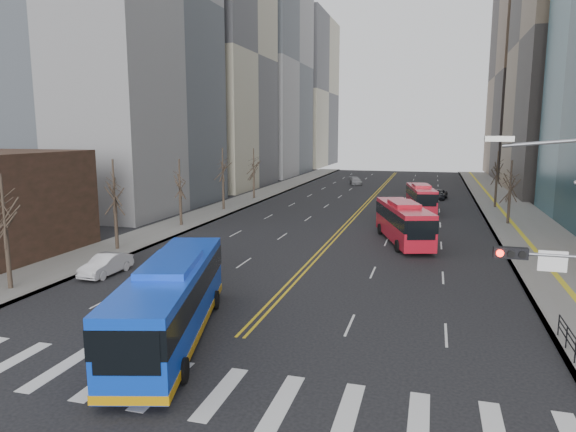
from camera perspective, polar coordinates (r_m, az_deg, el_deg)
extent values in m
plane|color=black|center=(20.61, -10.68, -18.35)|extent=(220.00, 220.00, 0.00)
cube|color=slate|center=(62.63, 24.01, -0.09)|extent=(7.00, 130.00, 0.15)
cube|color=slate|center=(66.77, -6.22, 1.22)|extent=(5.00, 130.00, 0.15)
cube|color=silver|center=(25.13, -28.38, -14.08)|extent=(0.70, 4.00, 0.01)
cube|color=silver|center=(23.63, -24.10, -15.26)|extent=(0.70, 4.00, 0.01)
cube|color=silver|center=(22.28, -19.23, -16.49)|extent=(0.70, 4.00, 0.01)
cube|color=silver|center=(21.11, -13.70, -17.73)|extent=(0.70, 4.00, 0.01)
cube|color=silver|center=(20.16, -7.50, -18.92)|extent=(0.70, 4.00, 0.01)
cube|color=silver|center=(19.44, -0.67, -19.98)|extent=(0.70, 4.00, 0.01)
cube|color=silver|center=(18.99, 6.66, -20.81)|extent=(0.70, 4.00, 0.01)
cube|color=silver|center=(18.83, 14.31, -21.34)|extent=(0.70, 4.00, 0.01)
cube|color=gold|center=(72.38, 8.89, 1.74)|extent=(0.15, 100.00, 0.01)
cube|color=gold|center=(72.33, 9.20, 1.73)|extent=(0.15, 100.00, 0.01)
cube|color=#A29B82|center=(92.02, -10.12, 17.07)|extent=(22.00, 22.00, 44.00)
cube|color=gray|center=(116.67, -3.65, 16.53)|extent=(20.00, 26.00, 48.00)
cube|color=#A29B82|center=(146.47, 1.03, 13.52)|extent=(18.00, 30.00, 40.00)
cube|color=brown|center=(121.54, 26.34, 13.89)|extent=(18.00, 30.00, 42.00)
cylinder|color=gray|center=(19.23, 29.27, -3.96)|extent=(4.50, 0.12, 0.12)
cube|color=black|center=(18.86, 23.50, -3.77)|extent=(1.10, 0.28, 0.38)
cylinder|color=#FF190C|center=(18.66, 22.49, -3.84)|extent=(0.24, 0.08, 0.24)
cylinder|color=black|center=(18.71, 23.56, -3.88)|extent=(0.24, 0.08, 0.24)
cylinder|color=black|center=(18.76, 24.62, -3.92)|extent=(0.24, 0.08, 0.24)
cube|color=white|center=(19.13, 27.32, -4.48)|extent=(0.90, 0.06, 0.70)
cube|color=#999993|center=(18.35, 22.41, 7.94)|extent=(0.90, 0.35, 0.18)
cylinder|color=black|center=(24.67, 29.31, -12.98)|extent=(0.06, 0.06, 1.00)
cylinder|color=black|center=(26.03, 28.54, -11.76)|extent=(0.06, 0.06, 1.00)
cylinder|color=black|center=(27.41, 27.86, -10.66)|extent=(0.06, 0.06, 1.00)
cylinder|color=#2C211B|center=(35.21, -28.66, -4.34)|extent=(0.28, 0.28, 3.75)
cylinder|color=#2C211B|center=(43.51, -18.55, -1.13)|extent=(0.28, 0.28, 3.90)
cylinder|color=#2C211B|center=(52.83, -11.84, 0.79)|extent=(0.28, 0.28, 3.60)
cylinder|color=#2C211B|center=(62.66, -7.19, 2.43)|extent=(0.28, 0.28, 4.00)
cylinder|color=#2C211B|center=(72.86, -3.82, 3.38)|extent=(0.28, 0.28, 3.80)
cylinder|color=#2C211B|center=(57.28, 23.32, 0.83)|extent=(0.28, 0.28, 3.50)
cylinder|color=#2C211B|center=(69.09, 22.08, 2.36)|extent=(0.28, 0.28, 3.75)
cube|color=blue|center=(24.39, -12.78, -9.08)|extent=(6.04, 13.25, 3.11)
cube|color=black|center=(24.21, -12.83, -7.75)|extent=(6.10, 13.28, 1.11)
cube|color=blue|center=(23.92, -12.93, -5.31)|extent=(3.29, 4.96, 0.40)
cube|color=#CF8F0A|center=(24.85, -12.67, -12.05)|extent=(6.10, 13.28, 0.35)
cylinder|color=black|center=(21.57, -18.90, -15.91)|extent=(0.55, 1.04, 1.00)
cylinder|color=black|center=(20.87, -11.57, -16.48)|extent=(0.55, 1.04, 1.00)
cylinder|color=black|center=(28.97, -13.43, -9.04)|extent=(0.55, 1.04, 1.00)
cylinder|color=black|center=(28.45, -8.06, -9.22)|extent=(0.55, 1.04, 1.00)
cube|color=red|center=(45.30, 12.69, -0.65)|extent=(5.70, 11.45, 2.91)
cube|color=black|center=(45.21, 12.72, 0.06)|extent=(5.76, 11.48, 1.04)
cube|color=red|center=(45.06, 12.76, 1.29)|extent=(3.09, 4.34, 0.40)
cylinder|color=black|center=(41.84, 12.09, -3.28)|extent=(0.58, 1.04, 1.00)
cylinder|color=black|center=(42.49, 15.44, -3.21)|extent=(0.58, 1.04, 1.00)
cylinder|color=black|center=(48.69, 10.19, -1.43)|extent=(0.58, 1.04, 1.00)
cylinder|color=black|center=(49.25, 13.09, -1.41)|extent=(0.58, 1.04, 1.00)
cube|color=red|center=(63.72, 14.54, 2.01)|extent=(3.96, 10.39, 2.60)
cube|color=black|center=(63.65, 14.56, 2.48)|extent=(4.03, 10.42, 0.95)
cube|color=red|center=(63.56, 14.59, 3.26)|extent=(2.41, 3.81, 0.40)
cylinder|color=black|center=(60.53, 13.85, 0.55)|extent=(0.46, 1.04, 1.00)
cylinder|color=black|center=(60.88, 16.00, 0.51)|extent=(0.46, 1.04, 1.00)
cylinder|color=black|center=(66.90, 13.13, 1.41)|extent=(0.46, 1.04, 1.00)
cylinder|color=black|center=(67.22, 15.08, 1.37)|extent=(0.46, 1.04, 1.00)
imported|color=silver|center=(36.65, -19.57, -5.11)|extent=(1.64, 4.27, 1.39)
imported|color=black|center=(70.15, 14.17, 1.95)|extent=(2.04, 4.58, 1.53)
imported|color=gray|center=(93.50, 7.49, 3.89)|extent=(3.21, 4.87, 1.31)
imported|color=black|center=(75.88, 16.33, 2.32)|extent=(2.79, 4.96, 1.31)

